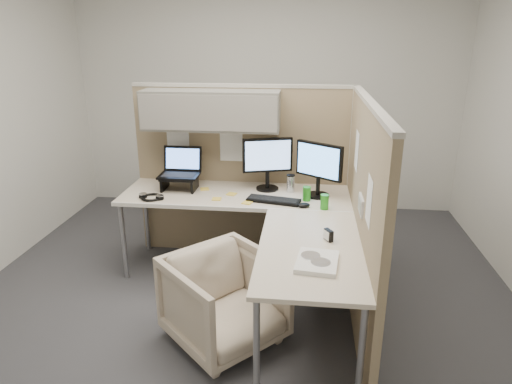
# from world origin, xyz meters

# --- Properties ---
(ground) EXTENTS (4.50, 4.50, 0.00)m
(ground) POSITION_xyz_m (0.00, 0.00, 0.00)
(ground) COLOR #36353A
(ground) RESTS_ON ground
(partition_back) EXTENTS (2.00, 0.36, 1.63)m
(partition_back) POSITION_xyz_m (-0.22, 0.83, 1.10)
(partition_back) COLOR #927E60
(partition_back) RESTS_ON ground
(partition_right) EXTENTS (0.07, 2.03, 1.63)m
(partition_right) POSITION_xyz_m (0.90, -0.07, 0.82)
(partition_right) COLOR #927E60
(partition_right) RESTS_ON ground
(desk) EXTENTS (2.00, 1.98, 0.73)m
(desk) POSITION_xyz_m (0.12, 0.13, 0.69)
(desk) COLOR beige
(desk) RESTS_ON ground
(office_chair) EXTENTS (0.94, 0.94, 0.71)m
(office_chair) POSITION_xyz_m (-0.03, -0.51, 0.35)
(office_chair) COLOR #C1B299
(office_chair) RESTS_ON ground
(monitor_left) EXTENTS (0.43, 0.20, 0.47)m
(monitor_left) POSITION_xyz_m (0.15, 0.68, 1.00)
(monitor_left) COLOR black
(monitor_left) RESTS_ON desk
(monitor_right) EXTENTS (0.38, 0.28, 0.47)m
(monitor_right) POSITION_xyz_m (0.60, 0.54, 1.00)
(monitor_right) COLOR black
(monitor_right) RESTS_ON desk
(laptop_station) EXTENTS (0.35, 0.30, 0.36)m
(laptop_station) POSITION_xyz_m (-0.62, 0.62, 0.87)
(laptop_station) COLOR black
(laptop_station) RESTS_ON desk
(keyboard) EXTENTS (0.46, 0.23, 0.02)m
(keyboard) POSITION_xyz_m (0.23, 0.37, 0.74)
(keyboard) COLOR black
(keyboard) RESTS_ON desk
(mouse) EXTENTS (0.12, 0.10, 0.04)m
(mouse) POSITION_xyz_m (0.49, 0.26, 0.75)
(mouse) COLOR black
(mouse) RESTS_ON desk
(travel_mug) EXTENTS (0.07, 0.07, 0.16)m
(travel_mug) POSITION_xyz_m (0.36, 0.63, 0.81)
(travel_mug) COLOR silver
(travel_mug) RESTS_ON desk
(soda_can_green) EXTENTS (0.07, 0.07, 0.12)m
(soda_can_green) POSITION_xyz_m (0.65, 0.24, 0.79)
(soda_can_green) COLOR #268C1E
(soda_can_green) RESTS_ON desk
(soda_can_silver) EXTENTS (0.07, 0.07, 0.12)m
(soda_can_silver) POSITION_xyz_m (0.50, 0.43, 0.79)
(soda_can_silver) COLOR #268C1E
(soda_can_silver) RESTS_ON desk
(sticky_note_a) EXTENTS (0.08, 0.08, 0.01)m
(sticky_note_a) POSITION_xyz_m (-0.25, 0.37, 0.73)
(sticky_note_a) COLOR gold
(sticky_note_a) RESTS_ON desk
(sticky_note_b) EXTENTS (0.09, 0.09, 0.01)m
(sticky_note_b) POSITION_xyz_m (0.02, 0.31, 0.73)
(sticky_note_b) COLOR gold
(sticky_note_b) RESTS_ON desk
(sticky_note_d) EXTENTS (0.09, 0.09, 0.01)m
(sticky_note_d) POSITION_xyz_m (-0.14, 0.50, 0.73)
(sticky_note_d) COLOR gold
(sticky_note_d) RESTS_ON desk
(sticky_note_c) EXTENTS (0.09, 0.09, 0.01)m
(sticky_note_c) POSITION_xyz_m (-0.40, 0.61, 0.73)
(sticky_note_c) COLOR gold
(sticky_note_c) RESTS_ON desk
(headphones) EXTENTS (0.22, 0.21, 0.03)m
(headphones) POSITION_xyz_m (-0.80, 0.32, 0.74)
(headphones) COLOR black
(headphones) RESTS_ON desk
(paper_stack) EXTENTS (0.28, 0.34, 0.03)m
(paper_stack) POSITION_xyz_m (0.58, -0.69, 0.75)
(paper_stack) COLOR white
(paper_stack) RESTS_ON desk
(desk_clock) EXTENTS (0.07, 0.08, 0.08)m
(desk_clock) POSITION_xyz_m (0.66, -0.34, 0.77)
(desk_clock) COLOR black
(desk_clock) RESTS_ON desk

